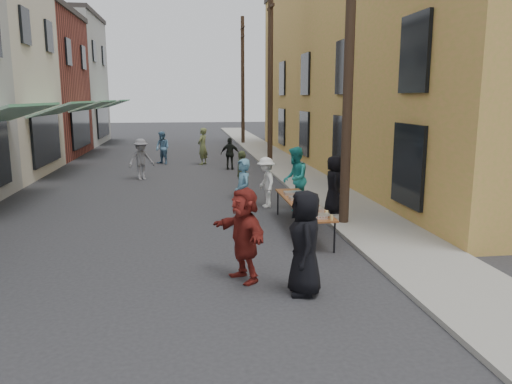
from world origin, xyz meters
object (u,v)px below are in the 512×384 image
object	(u,v)px
catering_tray_sausage	(319,216)
guest_front_c	(295,179)
utility_pole_mid	(270,74)
serving_table	(302,204)
utility_pole_near	(349,53)
utility_pole_far	(243,81)
server	(334,184)
guest_front_a	(305,243)

from	to	relation	value
catering_tray_sausage	guest_front_c	world-z (taller)	guest_front_c
utility_pole_mid	serving_table	distance (m)	13.04
utility_pole_mid	catering_tray_sausage	bearing A→B (deg)	-95.04
serving_table	guest_front_c	distance (m)	2.48
utility_pole_near	utility_pole_far	world-z (taller)	same
serving_table	server	bearing A→B (deg)	50.10
guest_front_c	utility_pole_near	bearing A→B (deg)	39.48
utility_pole_far	serving_table	world-z (taller)	utility_pole_far
utility_pole_mid	utility_pole_far	distance (m)	12.00
utility_pole_near	utility_pole_far	xyz separation A→B (m)	(0.00, 24.00, 0.00)
utility_pole_near	guest_front_c	world-z (taller)	utility_pole_near
serving_table	guest_front_c	world-z (taller)	guest_front_c
guest_front_a	guest_front_c	bearing A→B (deg)	174.55
serving_table	catering_tray_sausage	size ratio (longest dim) A/B	8.00
utility_pole_near	utility_pole_mid	world-z (taller)	same
utility_pole_near	server	xyz separation A→B (m)	(0.05, 1.12, -3.57)
utility_pole_mid	utility_pole_far	xyz separation A→B (m)	(0.00, 12.00, 0.00)
utility_pole_near	guest_front_c	xyz separation A→B (m)	(-0.90, 2.03, -3.54)
utility_pole_mid	serving_table	size ratio (longest dim) A/B	2.25
guest_front_a	server	distance (m)	6.02
serving_table	catering_tray_sausage	xyz separation A→B (m)	(-0.00, -1.65, 0.08)
utility_pole_mid	server	bearing A→B (deg)	-89.74
utility_pole_mid	serving_table	xyz separation A→B (m)	(-1.24, -12.42, -3.79)
catering_tray_sausage	server	world-z (taller)	server
catering_tray_sausage	guest_front_c	xyz separation A→B (m)	(0.34, 4.09, 0.17)
catering_tray_sausage	guest_front_a	xyz separation A→B (m)	(-0.91, -2.41, 0.13)
utility_pole_far	serving_table	xyz separation A→B (m)	(-1.24, -24.42, -3.79)
catering_tray_sausage	server	bearing A→B (deg)	68.00
utility_pole_far	guest_front_c	distance (m)	22.27
utility_pole_near	utility_pole_far	distance (m)	24.00
utility_pole_mid	guest_front_c	distance (m)	10.62
utility_pole_mid	guest_front_c	world-z (taller)	utility_pole_mid
utility_pole_near	server	world-z (taller)	utility_pole_near
guest_front_c	server	distance (m)	1.31
utility_pole_near	catering_tray_sausage	bearing A→B (deg)	-120.94
utility_pole_far	catering_tray_sausage	bearing A→B (deg)	-92.72
utility_pole_near	guest_front_a	xyz separation A→B (m)	(-2.15, -4.48, -3.58)
utility_pole_mid	guest_front_a	bearing A→B (deg)	-97.43
guest_front_a	utility_pole_near	bearing A→B (deg)	159.76
serving_table	guest_front_a	distance (m)	4.17
utility_pole_mid	serving_table	bearing A→B (deg)	-95.70
utility_pole_near	guest_front_c	distance (m)	4.17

